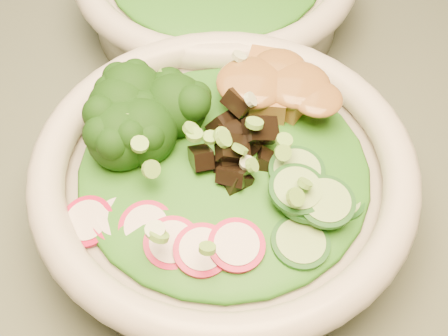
# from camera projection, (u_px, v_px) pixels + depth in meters

# --- Properties ---
(dining_table) EXTENTS (1.20, 0.80, 0.75)m
(dining_table) POSITION_uv_depth(u_px,v_px,m) (251.00, 285.00, 0.62)
(dining_table) COLOR black
(dining_table) RESTS_ON ground
(salad_bowl) EXTENTS (0.30, 0.30, 0.08)m
(salad_bowl) POSITION_uv_depth(u_px,v_px,m) (224.00, 184.00, 0.50)
(salad_bowl) COLOR beige
(salad_bowl) RESTS_ON dining_table
(lettuce_bed) EXTENTS (0.23, 0.23, 0.03)m
(lettuce_bed) POSITION_uv_depth(u_px,v_px,m) (224.00, 167.00, 0.48)
(lettuce_bed) COLOR #1B6515
(lettuce_bed) RESTS_ON salad_bowl
(broccoli_florets) EXTENTS (0.10, 0.09, 0.05)m
(broccoli_florets) POSITION_uv_depth(u_px,v_px,m) (146.00, 119.00, 0.49)
(broccoli_florets) COLOR black
(broccoli_florets) RESTS_ON salad_bowl
(radish_slices) EXTENTS (0.13, 0.06, 0.02)m
(radish_slices) POSITION_uv_depth(u_px,v_px,m) (174.00, 237.00, 0.44)
(radish_slices) COLOR #A70C36
(radish_slices) RESTS_ON salad_bowl
(cucumber_slices) EXTENTS (0.09, 0.09, 0.04)m
(cucumber_slices) POSITION_uv_depth(u_px,v_px,m) (310.00, 198.00, 0.45)
(cucumber_slices) COLOR #8CC76E
(cucumber_slices) RESTS_ON salad_bowl
(mushroom_heap) EXTENTS (0.09, 0.09, 0.04)m
(mushroom_heap) POSITION_uv_depth(u_px,v_px,m) (233.00, 142.00, 0.47)
(mushroom_heap) COLOR black
(mushroom_heap) RESTS_ON salad_bowl
(tofu_cubes) EXTENTS (0.11, 0.08, 0.04)m
(tofu_cubes) POSITION_uv_depth(u_px,v_px,m) (270.00, 99.00, 0.51)
(tofu_cubes) COLOR #A16F35
(tofu_cubes) RESTS_ON salad_bowl
(peanut_sauce) EXTENTS (0.08, 0.06, 0.02)m
(peanut_sauce) POSITION_uv_depth(u_px,v_px,m) (271.00, 86.00, 0.49)
(peanut_sauce) COLOR brown
(peanut_sauce) RESTS_ON tofu_cubes
(scallion_garnish) EXTENTS (0.21, 0.21, 0.03)m
(scallion_garnish) POSITION_uv_depth(u_px,v_px,m) (224.00, 145.00, 0.46)
(scallion_garnish) COLOR #6AAA3C
(scallion_garnish) RESTS_ON salad_bowl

